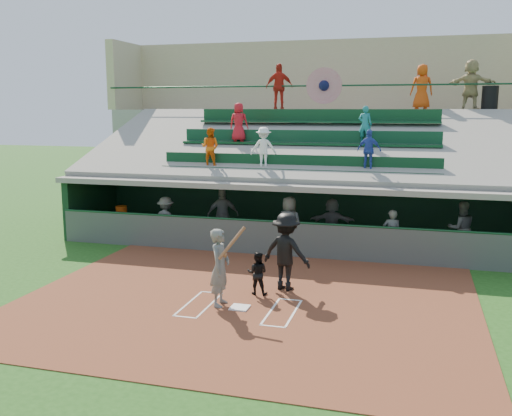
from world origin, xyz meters
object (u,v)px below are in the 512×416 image
(home_plate, at_px, (240,307))
(batter_at_plate, at_px, (220,267))
(white_table, at_px, (121,226))
(trash_bin, at_px, (490,98))
(catcher, at_px, (257,273))
(water_cooler, at_px, (121,211))

(home_plate, height_order, batter_at_plate, batter_at_plate)
(home_plate, height_order, white_table, white_table)
(home_plate, bearing_deg, trash_bin, 61.91)
(home_plate, xyz_separation_m, white_table, (-6.56, 6.31, 0.34))
(batter_at_plate, bearing_deg, catcher, 58.54)
(catcher, relative_size, trash_bin, 1.17)
(white_table, bearing_deg, water_cooler, -17.76)
(home_plate, height_order, trash_bin, trash_bin)
(home_plate, relative_size, catcher, 0.39)
(catcher, xyz_separation_m, white_table, (-6.68, 5.20, -0.19))
(home_plate, xyz_separation_m, water_cooler, (-6.51, 6.27, 0.89))
(home_plate, bearing_deg, water_cooler, 136.06)
(catcher, bearing_deg, white_table, -41.76)
(water_cooler, bearing_deg, batter_at_plate, -45.89)
(catcher, bearing_deg, trash_bin, -123.81)
(home_plate, bearing_deg, batter_at_plate, 170.80)
(home_plate, relative_size, batter_at_plate, 0.22)
(white_table, distance_m, water_cooler, 0.55)
(batter_at_plate, xyz_separation_m, catcher, (0.63, 1.03, -0.39))
(batter_at_plate, height_order, water_cooler, batter_at_plate)
(trash_bin, bearing_deg, batter_at_plate, -120.07)
(white_table, bearing_deg, catcher, -18.24)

